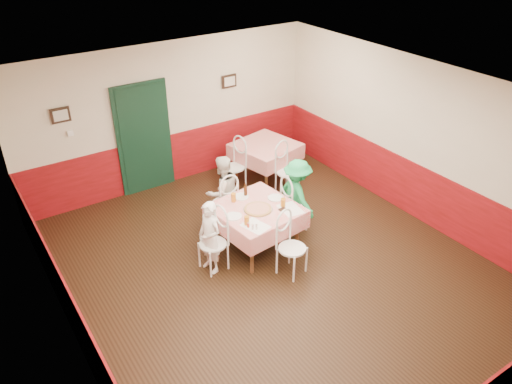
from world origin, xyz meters
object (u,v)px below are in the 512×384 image
glass_a (247,220)px  beer_bottle (245,190)px  chair_second_a (234,168)px  diner_far (222,192)px  main_table (256,228)px  chair_second_b (288,173)px  second_table (265,161)px  glass_b (283,203)px  diner_right (297,195)px  chair_right (294,206)px  chair_left (213,244)px  pizza (258,209)px  glass_c (233,197)px  diner_left (210,238)px  chair_far (225,203)px  chair_near (292,249)px  wallet (283,209)px

glass_a → beer_bottle: (0.44, 0.72, 0.03)m
chair_second_a → diner_far: 1.31m
main_table → chair_second_b: bearing=37.3°
second_table → beer_bottle: bearing=-133.9°
beer_bottle → chair_second_b: bearing=27.0°
glass_a → glass_b: size_ratio=1.01×
beer_bottle → diner_right: diner_right is taller
chair_right → beer_bottle: bearing=71.3°
glass_a → beer_bottle: bearing=58.6°
chair_left → chair_second_b: (2.33, 1.22, 0.00)m
main_table → glass_b: size_ratio=8.65×
diner_right → second_table: bearing=-15.5°
pizza → diner_right: diner_right is taller
main_table → chair_left: (-0.85, -0.09, 0.08)m
chair_second_a → diner_right: 1.81m
glass_c → diner_left: size_ratio=0.12×
beer_bottle → glass_b: bearing=-62.5°
chair_far → chair_near: same height
chair_second_b → glass_c: size_ratio=6.19×
beer_bottle → wallet: bearing=-70.2°
chair_second_a → diner_left: diner_left is taller
chair_second_b → glass_c: bearing=-167.4°
chair_left → chair_near: 1.20m
pizza → glass_b: bearing=-19.6°
beer_bottle → diner_right: 0.91m
chair_near → diner_left: 1.25m
chair_second_b → glass_a: size_ratio=6.34×
second_table → diner_left: diner_left is taller
diner_far → pizza: bearing=90.9°
main_table → chair_right: chair_right is taller
chair_left → glass_b: bearing=80.8°
chair_far → diner_right: (0.98, -0.75, 0.20)m
second_table → diner_right: (-0.59, -1.79, 0.28)m
glass_c → chair_second_b: bearing=24.5°
chair_near → pizza: bearing=80.3°
glass_b → glass_c: 0.81m
chair_right → diner_right: (0.05, 0.01, 0.20)m
main_table → chair_left: chair_left is taller
wallet → diner_left: bearing=164.9°
main_table → wallet: 0.58m
chair_second_b → glass_a: (-1.86, -1.45, 0.38)m
chair_left → diner_far: size_ratio=0.69×
chair_left → pizza: 0.90m
main_table → diner_left: 0.93m
glass_a → diner_far: diner_far is taller
diner_far → chair_second_a: bearing=-134.5°
wallet → chair_second_a: bearing=73.0°
pizza → beer_bottle: beer_bottle is taller
chair_left → chair_second_a: size_ratio=1.00×
glass_a → chair_right: bearing=18.2°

